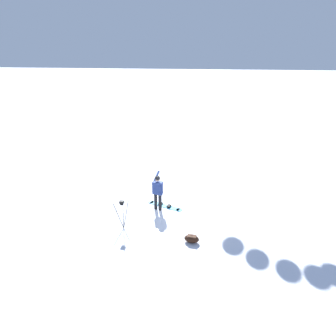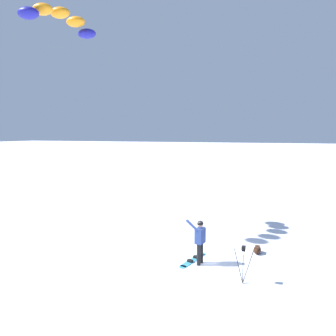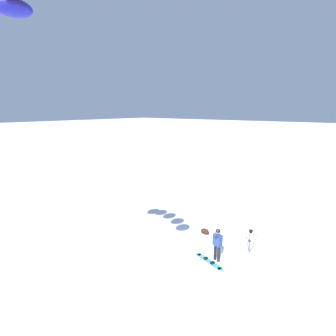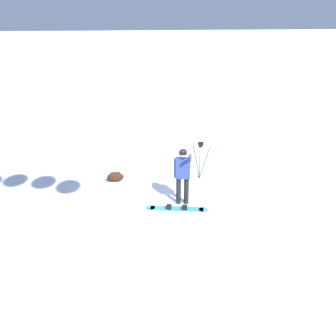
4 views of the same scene
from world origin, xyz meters
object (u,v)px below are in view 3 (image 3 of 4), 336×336
at_px(snowboarder, 217,242).
at_px(snowboard, 209,261).
at_px(gear_bag_large, 205,232).
at_px(camera_tripod, 251,236).

distance_m(snowboarder, snowboard, 1.05).
bearing_deg(gear_bag_large, snowboard, 34.54).
xyz_separation_m(snowboarder, gear_bag_large, (-1.93, -1.77, -0.84)).
xyz_separation_m(snowboarder, camera_tripod, (-1.67, 0.98, -0.10)).
xyz_separation_m(snowboard, gear_bag_large, (-2.24, -1.54, 0.13)).
relative_size(snowboard, gear_bag_large, 3.07).
bearing_deg(gear_bag_large, snowboarder, 42.60).
relative_size(snowboarder, camera_tripod, 1.34).
bearing_deg(snowboard, snowboarder, 143.99).
bearing_deg(gear_bag_large, camera_tripod, 84.60).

